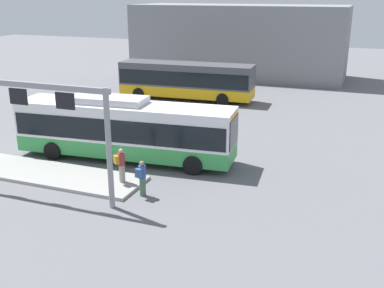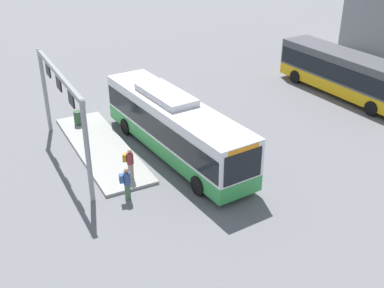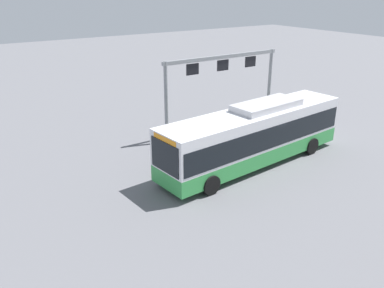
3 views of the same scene
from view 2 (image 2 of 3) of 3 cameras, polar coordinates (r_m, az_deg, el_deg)
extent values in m
plane|color=slate|center=(26.83, -2.03, -1.15)|extent=(120.00, 120.00, 0.00)
cube|color=#9E9E99|center=(27.75, -10.85, -0.45)|extent=(10.00, 2.80, 0.16)
cube|color=green|center=(26.47, -2.06, 0.33)|extent=(12.15, 3.56, 0.85)
cube|color=white|center=(25.88, -2.11, 3.04)|extent=(12.15, 3.56, 1.90)
cube|color=black|center=(25.96, -2.10, 2.64)|extent=(11.91, 3.58, 1.20)
cube|color=black|center=(21.53, 6.16, -2.74)|extent=(0.23, 2.12, 1.50)
cube|color=#B7B7BC|center=(26.16, -3.17, 5.98)|extent=(4.33, 2.12, 0.36)
cube|color=orange|center=(21.17, 6.16, -0.66)|extent=(0.28, 1.75, 0.28)
cylinder|color=black|center=(24.18, 5.54, -3.33)|extent=(1.02, 0.39, 1.00)
cylinder|color=black|center=(22.96, 0.79, -5.01)|extent=(1.02, 0.39, 1.00)
cylinder|color=black|center=(30.10, -3.81, 3.17)|extent=(1.02, 0.39, 1.00)
cylinder|color=black|center=(29.12, -7.93, 2.10)|extent=(1.02, 0.39, 1.00)
cube|color=#EAAD14|center=(36.43, 17.92, 6.72)|extent=(11.50, 3.14, 0.85)
cube|color=#4C4C51|center=(36.00, 18.24, 8.76)|extent=(11.50, 3.14, 1.90)
cube|color=black|center=(36.06, 18.19, 8.46)|extent=(11.28, 3.17, 1.20)
cylinder|color=black|center=(38.21, 12.36, 7.92)|extent=(1.02, 0.36, 1.00)
cylinder|color=black|center=(39.83, 14.95, 8.42)|extent=(1.02, 0.36, 1.00)
cylinder|color=black|center=(33.61, 20.80, 4.03)|extent=(1.02, 0.36, 1.00)
cylinder|color=#476B4C|center=(22.87, -7.74, -5.66)|extent=(0.33, 0.33, 0.85)
cylinder|color=#334C8C|center=(22.49, -7.86, -4.10)|extent=(0.40, 0.40, 0.60)
sphere|color=#9E755B|center=(22.28, -7.92, -3.20)|extent=(0.22, 0.22, 0.22)
cube|color=#335993|center=(22.45, -8.52, -4.13)|extent=(0.31, 0.23, 0.40)
cylinder|color=gray|center=(24.17, -7.36, -3.23)|extent=(0.39, 0.39, 0.85)
cylinder|color=maroon|center=(23.81, -7.47, -1.73)|extent=(0.47, 0.47, 0.60)
sphere|color=tan|center=(23.62, -7.53, -0.86)|extent=(0.22, 0.22, 0.22)
cube|color=#BF7F1E|center=(23.86, -8.08, -1.63)|extent=(0.33, 0.31, 0.40)
cylinder|color=gray|center=(29.84, -17.26, 6.10)|extent=(0.24, 0.24, 5.20)
cylinder|color=gray|center=(21.99, -12.46, -0.95)|extent=(0.24, 0.24, 5.20)
cube|color=gray|center=(24.98, -15.90, 8.24)|extent=(9.12, 0.20, 0.24)
cube|color=black|center=(27.39, -16.93, 8.53)|extent=(0.90, 0.08, 0.70)
cube|color=black|center=(25.16, -15.74, 7.06)|extent=(0.90, 0.08, 0.70)
cube|color=black|center=(22.95, -14.33, 5.30)|extent=(0.90, 0.08, 0.70)
cylinder|color=#2D5133|center=(30.59, -13.54, 3.07)|extent=(0.52, 0.52, 0.90)
camera|label=1|loc=(14.87, -71.43, -7.88)|focal=42.98mm
camera|label=3|loc=(26.64, 47.71, 11.65)|focal=37.50mm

